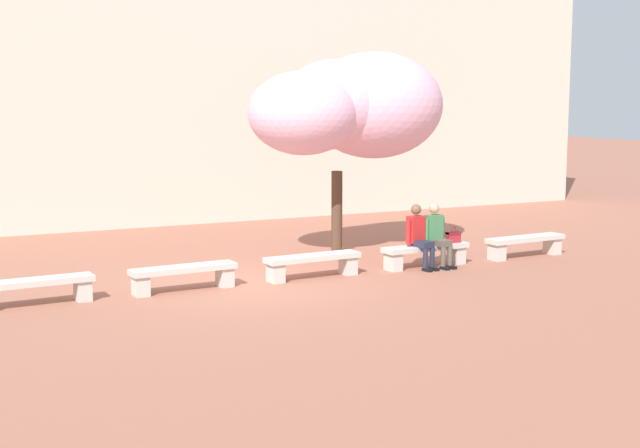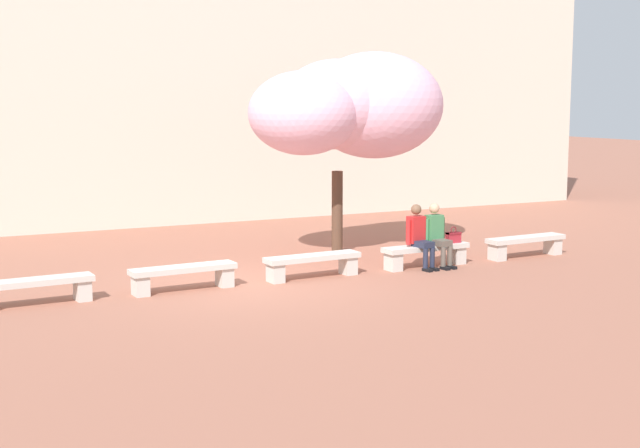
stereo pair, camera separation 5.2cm
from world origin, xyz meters
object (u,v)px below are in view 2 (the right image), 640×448
at_px(cherry_tree_main, 348,107).
at_px(handbag, 453,237).
at_px(stone_bench_near_west, 34,287).
at_px(person_seated_left, 419,234).
at_px(person_seated_right, 437,233).
at_px(stone_bench_center, 183,274).
at_px(stone_bench_near_east, 313,262).
at_px(stone_bench_east_end, 426,252).
at_px(stone_bench_far_east, 526,243).

bearing_deg(cherry_tree_main, handbag, -55.62).
xyz_separation_m(stone_bench_near_west, person_seated_left, (7.45, -0.05, 0.39)).
xyz_separation_m(person_seated_left, handbag, (0.87, 0.05, -0.12)).
distance_m(stone_bench_near_west, person_seated_right, 7.89).
xyz_separation_m(stone_bench_center, handbag, (5.77, -0.00, 0.27)).
distance_m(stone_bench_near_east, stone_bench_east_end, 2.55).
distance_m(stone_bench_center, person_seated_right, 5.34).
bearing_deg(stone_bench_near_east, handbag, -0.06).
bearing_deg(stone_bench_far_east, stone_bench_near_east, 180.00).
relative_size(stone_bench_far_east, cherry_tree_main, 0.42).
xyz_separation_m(stone_bench_far_east, person_seated_right, (-2.33, -0.05, 0.39)).
height_order(stone_bench_east_end, handbag, handbag).
xyz_separation_m(stone_bench_east_end, handbag, (0.67, -0.00, 0.27)).
height_order(person_seated_left, person_seated_right, same).
xyz_separation_m(stone_bench_east_end, person_seated_left, (-0.21, -0.05, 0.39)).
bearing_deg(person_seated_right, stone_bench_near_west, 179.61).
xyz_separation_m(stone_bench_near_east, person_seated_left, (2.35, -0.05, 0.39)).
bearing_deg(stone_bench_center, cherry_tree_main, 24.64).
distance_m(stone_bench_near_east, handbag, 3.23).
relative_size(stone_bench_center, cherry_tree_main, 0.42).
height_order(stone_bench_near_east, stone_bench_far_east, same).
height_order(stone_bench_center, handbag, handbag).
bearing_deg(stone_bench_near_east, stone_bench_near_west, -180.00).
xyz_separation_m(stone_bench_near_east, stone_bench_far_east, (5.10, -0.00, 0.00)).
bearing_deg(cherry_tree_main, stone_bench_near_west, -163.82).
bearing_deg(cherry_tree_main, stone_bench_far_east, -31.66).
xyz_separation_m(stone_bench_far_east, person_seated_left, (-2.76, -0.05, 0.39)).
bearing_deg(person_seated_right, handbag, 6.40).
height_order(stone_bench_east_end, person_seated_left, person_seated_left).
bearing_deg(stone_bench_near_west, person_seated_left, -0.41).
bearing_deg(stone_bench_east_end, stone_bench_far_east, 0.00).
bearing_deg(cherry_tree_main, person_seated_right, -65.55).
height_order(stone_bench_center, stone_bench_east_end, same).
relative_size(stone_bench_center, handbag, 5.72).
distance_m(stone_bench_near_east, person_seated_left, 2.38).
height_order(stone_bench_near_west, stone_bench_far_east, same).
bearing_deg(handbag, person_seated_right, -173.60).
height_order(stone_bench_center, cherry_tree_main, cherry_tree_main).
distance_m(stone_bench_near_west, stone_bench_center, 2.55).
height_order(stone_bench_center, person_seated_right, person_seated_right).
bearing_deg(stone_bench_east_end, cherry_tree_main, 109.52).
height_order(stone_bench_near_west, stone_bench_east_end, same).
xyz_separation_m(stone_bench_east_end, person_seated_right, (0.23, -0.05, 0.39)).
distance_m(stone_bench_near_east, person_seated_right, 2.81).
bearing_deg(stone_bench_near_east, person_seated_right, -1.09).
bearing_deg(handbag, stone_bench_center, 179.97).
xyz_separation_m(stone_bench_center, stone_bench_near_east, (2.55, 0.00, 0.00)).
bearing_deg(cherry_tree_main, stone_bench_near_east, -132.39).
distance_m(stone_bench_far_east, handbag, 1.91).
xyz_separation_m(stone_bench_center, cherry_tree_main, (4.39, 2.01, 2.90)).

